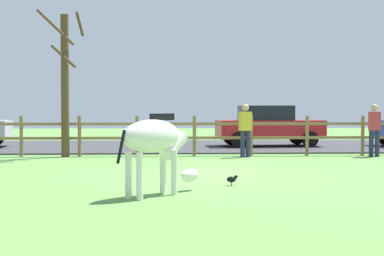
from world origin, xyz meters
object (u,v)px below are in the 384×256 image
object	(u,v)px
crow_on_grass	(232,179)
visitor_right_of_tree	(245,128)
parked_car_red	(268,125)
zebra	(155,142)
bare_tree	(65,81)
visitor_left_of_tree	(374,128)

from	to	relation	value
crow_on_grass	visitor_right_of_tree	bearing A→B (deg)	79.66
parked_car_red	zebra	bearing A→B (deg)	-109.11
zebra	parked_car_red	xyz separation A→B (m)	(4.13, 11.92, -0.08)
bare_tree	crow_on_grass	distance (m)	8.25
zebra	visitor_left_of_tree	distance (m)	10.09
zebra	visitor_right_of_tree	size ratio (longest dim) A/B	0.92
crow_on_grass	visitor_right_of_tree	xyz separation A→B (m)	(1.16, 6.33, 0.78)
bare_tree	parked_car_red	size ratio (longest dim) A/B	1.09
zebra	crow_on_grass	distance (m)	2.08
parked_car_red	visitor_right_of_tree	xyz separation A→B (m)	(-1.51, -4.35, 0.06)
bare_tree	parked_car_red	world-z (taller)	bare_tree
visitor_left_of_tree	crow_on_grass	bearing A→B (deg)	-129.31
zebra	crow_on_grass	size ratio (longest dim) A/B	7.05
zebra	parked_car_red	world-z (taller)	parked_car_red
parked_car_red	visitor_right_of_tree	bearing A→B (deg)	-109.14
zebra	visitor_right_of_tree	world-z (taller)	visitor_right_of_tree
parked_car_red	bare_tree	bearing A→B (deg)	-150.11
visitor_right_of_tree	bare_tree	bearing A→B (deg)	176.89
bare_tree	crow_on_grass	world-z (taller)	bare_tree
zebra	visitor_left_of_tree	bearing A→B (deg)	48.72
zebra	visitor_right_of_tree	bearing A→B (deg)	70.91
crow_on_grass	visitor_right_of_tree	size ratio (longest dim) A/B	0.13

